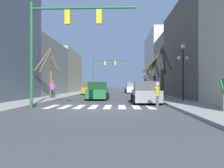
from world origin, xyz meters
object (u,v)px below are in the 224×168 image
Objects in this scene: traffic_signal_near at (61,31)px; street_tree_left_near at (146,81)px; street_tree_right_near at (154,78)px; traffic_signal_far at (103,68)px; street_tree_right_far at (160,70)px; street_lamp_right_corner at (183,61)px; car_parked_left_far at (130,88)px; pedestrian_waiting_at_curb at (53,88)px; car_at_intersection at (100,87)px; car_driving_toward_lane at (132,88)px; car_driving_away_lane at (90,89)px; pedestrian_on_right_sidewalk at (157,93)px; car_parked_right_far at (98,91)px; pedestrian_near_right_corner at (152,87)px; street_tree_left_far at (50,74)px; car_parked_left_mid at (146,93)px.

traffic_signal_near reaches higher than street_tree_left_near.
street_tree_right_near is at bearing 61.31° from traffic_signal_near.
street_tree_right_far is at bearing -69.80° from traffic_signal_far.
street_lamp_right_corner is at bearing 28.91° from traffic_signal_near.
car_parked_left_far is 2.74× the size of pedestrian_waiting_at_curb.
car_at_intersection is at bearing 91.45° from traffic_signal_near.
traffic_signal_far is at bearing 108.43° from street_lamp_right_corner.
street_lamp_right_corner is at bearing -170.95° from car_driving_toward_lane.
street_tree_right_near is at bearing -120.49° from car_driving_away_lane.
street_tree_right_near is 0.87× the size of street_tree_right_far.
pedestrian_on_right_sidewalk is at bearing -179.58° from car_parked_left_far.
car_parked_left_far is at bearing -0.30° from car_driving_toward_lane.
traffic_signal_far is 22.80m from pedestrian_waiting_at_curb.
car_parked_right_far is 11.75m from pedestrian_near_right_corner.
street_lamp_right_corner reaches higher than car_parked_right_far.
traffic_signal_far is (0.11, 30.30, 0.22)m from traffic_signal_near.
car_at_intersection is at bearing 64.64° from car_parked_left_far.
street_tree_left_far is at bearing 166.50° from car_driving_away_lane.
street_tree_right_near reaches higher than car_driving_toward_lane.
pedestrian_waiting_at_curb is (-8.54, -16.17, 0.30)m from car_driving_toward_lane.
traffic_signal_near is 1.36× the size of car_at_intersection.
pedestrian_waiting_at_curb is at bearing 164.35° from street_lamp_right_corner.
street_lamp_right_corner reaches higher than car_driving_toward_lane.
car_driving_away_lane is 0.91× the size of street_tree_left_near.
pedestrian_near_right_corner is at bearing -10.26° from car_parked_left_mid.
street_lamp_right_corner is at bearing -84.21° from street_tree_right_near.
street_tree_right_near is (8.60, -5.06, 1.40)m from car_driving_away_lane.
street_tree_right_far reaches higher than car_parked_left_mid.
pedestrian_near_right_corner is at bearing 16.41° from pedestrian_on_right_sidewalk.
street_tree_left_far reaches higher than street_tree_left_near.
car_parked_right_far is 6.88m from street_tree_right_far.
car_parked_left_far is 1.11× the size of car_driving_toward_lane.
street_tree_right_far is (10.69, 1.72, 1.79)m from pedestrian_waiting_at_curb.
car_at_intersection is at bearing 98.42° from pedestrian_waiting_at_curb.
street_tree_right_near is at bearing 15.91° from pedestrian_on_right_sidewalk.
traffic_signal_far is 1.58× the size of car_parked_right_far.
car_driving_away_lane is at bearing 22.64° from car_parked_left_mid.
car_driving_toward_lane is 2.96m from street_tree_left_near.
street_tree_left_far reaches higher than car_driving_toward_lane.
car_parked_right_far is 1.04× the size of car_driving_toward_lane.
traffic_signal_near reaches higher than car_driving_toward_lane.
car_parked_left_far and car_driving_toward_lane have the same top height.
car_driving_away_lane is 0.99× the size of car_driving_toward_lane.
street_tree_left_far is at bearing 61.39° from car_parked_left_mid.
traffic_signal_near is at bearing -10.36° from car_parked_right_far.
car_parked_right_far is 1.05× the size of car_driving_away_lane.
car_driving_toward_lane is 0.74× the size of street_tree_right_far.
car_parked_left_far is at bearing 19.39° from traffic_signal_far.
car_parked_left_far reaches higher than car_parked_right_far.
pedestrian_waiting_at_curb reaches higher than pedestrian_on_right_sidewalk.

